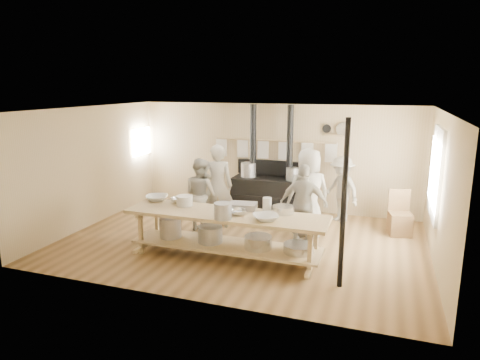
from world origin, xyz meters
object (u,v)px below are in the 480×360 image
object	(u,v)px
prep_table	(225,231)
cook_right	(304,205)
cook_center	(308,193)
cook_left	(201,195)
chair	(400,222)
cook_by_window	(341,189)
roasting_pan	(243,206)
stove	(270,191)
cook_far_left	(217,186)

from	to	relation	value
prep_table	cook_right	xyz separation A→B (m)	(1.17, 1.19, 0.27)
prep_table	cook_center	bearing A→B (deg)	53.71
cook_left	chair	distance (m)	4.18
prep_table	chair	xyz separation A→B (m)	(2.97, 2.34, -0.25)
cook_by_window	chair	size ratio (longest dim) A/B	1.61
cook_left	roasting_pan	xyz separation A→B (m)	(1.25, -0.95, 0.12)
stove	cook_left	size ratio (longest dim) A/B	1.67
cook_left	cook_right	bearing A→B (deg)	-157.29
cook_far_left	cook_left	world-z (taller)	cook_far_left
stove	cook_center	size ratio (longest dim) A/B	1.43
cook_right	stove	bearing A→B (deg)	-63.83
chair	cook_far_left	bearing A→B (deg)	178.55
stove	cook_by_window	bearing A→B (deg)	-5.61
stove	prep_table	xyz separation A→B (m)	(-0.00, -3.02, -0.00)
prep_table	cook_far_left	size ratio (longest dim) A/B	1.98
cook_far_left	stove	bearing A→B (deg)	-138.57
cook_center	cook_right	size ratio (longest dim) A/B	1.16
chair	prep_table	bearing A→B (deg)	-154.38
stove	cook_far_left	size ratio (longest dim) A/B	1.43
cook_far_left	cook_right	bearing A→B (deg)	148.84
stove	roasting_pan	world-z (taller)	stove
cook_left	roasting_pan	world-z (taller)	cook_left
prep_table	cook_right	distance (m)	1.69
cook_far_left	cook_left	distance (m)	0.42
stove	cook_right	size ratio (longest dim) A/B	1.65
cook_left	cook_center	distance (m)	2.24
cook_far_left	cook_right	world-z (taller)	cook_far_left
cook_by_window	cook_far_left	bearing A→B (deg)	-114.27
cook_by_window	roasting_pan	distance (m)	2.93
cook_left	chair	size ratio (longest dim) A/B	1.68
stove	prep_table	world-z (taller)	stove
stove	chair	size ratio (longest dim) A/B	2.79
cook_center	cook_right	bearing A→B (deg)	58.60
prep_table	cook_right	bearing A→B (deg)	45.53
cook_left	cook_center	bearing A→B (deg)	-146.61
chair	roasting_pan	xyz separation A→B (m)	(-2.76, -2.01, 0.63)
cook_right	cook_by_window	bearing A→B (deg)	-114.40
cook_left	chair	bearing A→B (deg)	-140.18
cook_by_window	cook_right	bearing A→B (deg)	-68.96
cook_by_window	roasting_pan	xyz separation A→B (m)	(-1.50, -2.52, 0.15)
stove	cook_far_left	xyz separation A→B (m)	(-0.79, -1.42, 0.39)
cook_right	cook_left	bearing A→B (deg)	-8.61
chair	cook_center	bearing A→B (deg)	-170.33
cook_right	chair	bearing A→B (deg)	-153.82
stove	cook_right	world-z (taller)	stove
cook_far_left	cook_center	size ratio (longest dim) A/B	1.00
cook_far_left	cook_center	distance (m)	1.97
cook_center	cook_by_window	distance (m)	1.36
stove	cook_far_left	bearing A→B (deg)	-119.19
stove	chair	bearing A→B (deg)	-12.91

